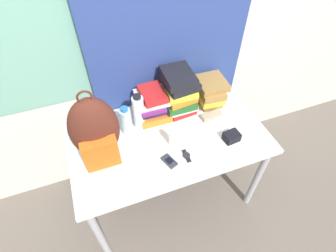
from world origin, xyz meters
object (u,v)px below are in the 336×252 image
at_px(backpack, 95,132).
at_px(camera_pouch, 232,137).
at_px(book_stack_left, 152,104).
at_px(book_stack_right, 210,90).
at_px(book_stack_center, 178,91).
at_px(sports_bottle, 139,112).
at_px(sunscreen_bottle, 171,137).
at_px(sunglasses_case, 211,116).
at_px(water_bottle, 126,121).
at_px(wristwatch, 186,156).
at_px(cell_phone, 169,161).

distance_m(backpack, camera_pouch, 0.87).
distance_m(book_stack_left, book_stack_right, 0.45).
bearing_deg(book_stack_center, sports_bottle, -167.37).
relative_size(book_stack_center, sports_bottle, 1.18).
relative_size(book_stack_right, camera_pouch, 2.71).
height_order(sunscreen_bottle, camera_pouch, sunscreen_bottle).
bearing_deg(sunglasses_case, backpack, -176.21).
bearing_deg(camera_pouch, book_stack_right, 85.44).
bearing_deg(water_bottle, book_stack_left, 23.80).
height_order(book_stack_center, sunglasses_case, book_stack_center).
relative_size(book_stack_center, wristwatch, 3.17).
bearing_deg(book_stack_right, book_stack_left, -179.54).
bearing_deg(backpack, cell_phone, -28.11).
relative_size(book_stack_center, sunscreen_bottle, 2.19).
distance_m(sunglasses_case, camera_pouch, 0.23).
height_order(backpack, water_bottle, backpack).
distance_m(book_stack_center, water_bottle, 0.42).
bearing_deg(camera_pouch, wristwatch, -176.39).
height_order(book_stack_center, water_bottle, book_stack_center).
height_order(cell_phone, wristwatch, cell_phone).
xyz_separation_m(book_stack_left, sunglasses_case, (0.39, -0.17, -0.09)).
bearing_deg(sunscreen_bottle, book_stack_right, 35.64).
xyz_separation_m(sunscreen_bottle, wristwatch, (0.06, -0.13, -0.06)).
height_order(backpack, sunscreen_bottle, backpack).
distance_m(camera_pouch, wristwatch, 0.33).
distance_m(sunscreen_bottle, camera_pouch, 0.40).
bearing_deg(book_stack_right, camera_pouch, -94.56).
bearing_deg(water_bottle, cell_phone, -62.14).
distance_m(water_bottle, cell_phone, 0.39).
xyz_separation_m(book_stack_left, water_bottle, (-0.21, -0.09, 0.00)).
bearing_deg(sunglasses_case, camera_pouch, -82.38).
relative_size(book_stack_center, water_bottle, 1.46).
bearing_deg(wristwatch, water_bottle, 131.76).
xyz_separation_m(backpack, wristwatch, (0.50, -0.20, -0.22)).
bearing_deg(cell_phone, water_bottle, 117.86).
height_order(water_bottle, sunglasses_case, water_bottle).
xyz_separation_m(book_stack_right, sports_bottle, (-0.56, -0.07, 0.04)).
distance_m(book_stack_left, wristwatch, 0.44).
relative_size(water_bottle, cell_phone, 1.91).
bearing_deg(book_stack_center, wristwatch, -104.57).
bearing_deg(sunglasses_case, cell_phone, -148.62).
xyz_separation_m(book_stack_right, camera_pouch, (-0.03, -0.41, -0.07)).
xyz_separation_m(sunglasses_case, wristwatch, (-0.30, -0.25, -0.01)).
distance_m(sports_bottle, sunscreen_bottle, 0.28).
bearing_deg(book_stack_left, sunglasses_case, -24.01).
xyz_separation_m(backpack, sunglasses_case, (0.80, 0.05, -0.20)).
bearing_deg(sunglasses_case, sunscreen_bottle, -160.70).
height_order(backpack, book_stack_left, backpack).
bearing_deg(book_stack_left, wristwatch, -78.40).
relative_size(sunglasses_case, camera_pouch, 1.44).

